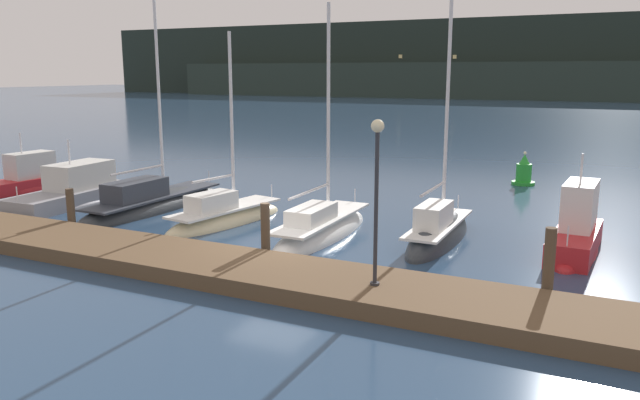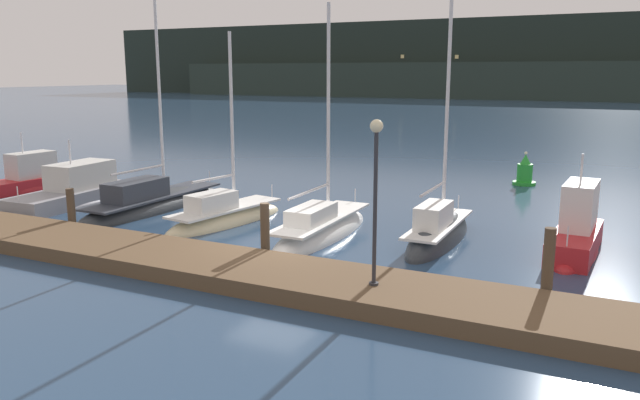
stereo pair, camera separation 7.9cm
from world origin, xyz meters
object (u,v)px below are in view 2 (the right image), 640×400
Objects in this scene: motorboat_berth_2 at (73,197)px; sailboat_berth_3 at (153,206)px; sailboat_berth_6 at (438,237)px; motorboat_berth_7 at (576,240)px; motorboat_berth_1 at (26,185)px; sailboat_berth_5 at (321,233)px; sailboat_berth_4 at (225,219)px; dock_lamppost at (376,176)px; channel_buoy at (525,173)px.

sailboat_berth_3 is (3.81, 0.70, -0.18)m from motorboat_berth_2.
motorboat_berth_2 is at bearing -176.34° from sailboat_berth_6.
motorboat_berth_7 is (20.20, 1.58, 0.10)m from motorboat_berth_2.
sailboat_berth_5 is at bearing -4.64° from motorboat_berth_1.
sailboat_berth_5 is 8.32m from motorboat_berth_7.
sailboat_berth_4 reaches higher than motorboat_berth_1.
motorboat_berth_7 is 1.19× the size of dock_lamppost.
sailboat_berth_6 is 5.43× the size of channel_buoy.
sailboat_berth_6 is 12.58m from channel_buoy.
motorboat_berth_2 is 0.71× the size of sailboat_berth_6.
motorboat_berth_7 is 2.86× the size of channel_buoy.
sailboat_berth_3 is (8.32, -0.53, -0.15)m from motorboat_berth_1.
sailboat_berth_4 is 0.90× the size of sailboat_berth_5.
sailboat_berth_3 is at bearing -3.64° from motorboat_berth_1.
channel_buoy is (4.83, 13.67, 0.48)m from sailboat_berth_5.
motorboat_berth_1 is at bearing 162.47° from dock_lamppost.
sailboat_berth_6 is at bearing -172.50° from motorboat_berth_7.
channel_buoy is (8.96, 13.55, 0.46)m from sailboat_berth_4.
motorboat_berth_7 is (8.14, 1.69, 0.30)m from sailboat_berth_5.
channel_buoy is at bearing 85.61° from sailboat_berth_6.
sailboat_berth_3 reaches higher than sailboat_berth_4.
dock_lamppost is (0.12, -6.28, 3.05)m from sailboat_berth_6.
sailboat_berth_3 is 13.94m from dock_lamppost.
channel_buoy is at bearing 29.94° from motorboat_berth_1.
sailboat_berth_3 is 1.22× the size of sailboat_berth_5.
sailboat_berth_3 is at bearing 154.00° from dock_lamppost.
motorboat_berth_2 is 1.35× the size of motorboat_berth_7.
sailboat_berth_3 reaches higher than channel_buoy.
channel_buoy is 0.41× the size of dock_lamppost.
motorboat_berth_2 is at bearing -169.58° from sailboat_berth_3.
motorboat_berth_2 is 0.86× the size of sailboat_berth_4.
sailboat_berth_3 is 8.29m from sailboat_berth_5.
sailboat_berth_4 reaches higher than motorboat_berth_2.
sailboat_berth_5 is (8.25, -0.81, -0.01)m from sailboat_berth_3.
sailboat_berth_3 is 4.17m from sailboat_berth_4.
sailboat_berth_4 is 8.07m from sailboat_berth_6.
motorboat_berth_2 reaches higher than channel_buoy.
dock_lamppost is (12.23, -5.96, 3.05)m from sailboat_berth_3.
sailboat_berth_3 reaches higher than motorboat_berth_2.
sailboat_berth_6 is at bearing -0.59° from motorboat_berth_1.
motorboat_berth_1 is 0.76× the size of motorboat_berth_2.
motorboat_berth_2 is 17.12m from dock_lamppost.
motorboat_berth_2 is (4.51, -1.23, 0.03)m from motorboat_berth_1.
motorboat_berth_1 is 0.65× the size of sailboat_berth_4.
sailboat_berth_6 reaches higher than motorboat_berth_1.
sailboat_berth_4 reaches higher than motorboat_berth_7.
channel_buoy is (13.07, 12.85, 0.47)m from sailboat_berth_3.
channel_buoy is (16.88, 13.55, 0.29)m from motorboat_berth_2.
sailboat_berth_3 is 1.37× the size of sailboat_berth_4.
sailboat_berth_6 is 1.90× the size of motorboat_berth_7.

